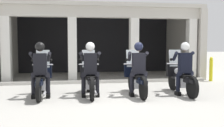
{
  "coord_description": "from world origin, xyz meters",
  "views": [
    {
      "loc": [
        -1.26,
        -7.73,
        1.52
      ],
      "look_at": [
        0.0,
        0.26,
        0.93
      ],
      "focal_mm": 42.5,
      "sensor_mm": 36.0,
      "label": 1
    }
  ],
  "objects": [
    {
      "name": "kerb_strip",
      "position": [
        0.1,
        2.55,
        0.06
      ],
      "size": [
        8.22,
        0.24,
        0.12
      ],
      "primitive_type": "cube",
      "color": "#B7B5AD",
      "rests_on": "ground"
    },
    {
      "name": "police_officer_center_right",
      "position": [
        0.7,
        -0.25,
        0.94
      ],
      "size": [
        0.63,
        0.61,
        1.58
      ],
      "rotation": [
        0.0,
        0.0,
        0.2
      ],
      "color": "black",
      "rests_on": "ground"
    },
    {
      "name": "bollard_kerbside",
      "position": [
        4.48,
        2.38,
        0.5
      ],
      "size": [
        0.14,
        0.14,
        1.01
      ],
      "color": "yellow",
      "rests_on": "ground"
    },
    {
      "name": "station_building",
      "position": [
        0.1,
        5.2,
        2.0
      ],
      "size": [
        8.72,
        4.34,
        3.2
      ],
      "color": "black",
      "rests_on": "ground"
    },
    {
      "name": "police_officer_center_left",
      "position": [
        -0.7,
        -0.15,
        0.94
      ],
      "size": [
        0.63,
        0.61,
        1.58
      ],
      "rotation": [
        0.0,
        0.0,
        0.28
      ],
      "color": "black",
      "rests_on": "ground"
    },
    {
      "name": "motorcycle_far_right",
      "position": [
        2.09,
        -0.03,
        0.5
      ],
      "size": [
        0.62,
        2.04,
        1.35
      ],
      "rotation": [
        0.0,
        0.0,
        0.13
      ],
      "color": "black",
      "rests_on": "ground"
    },
    {
      "name": "motorcycle_center_left",
      "position": [
        -0.7,
        0.14,
        0.5
      ],
      "size": [
        0.62,
        2.04,
        1.35
      ],
      "rotation": [
        0.0,
        0.0,
        0.28
      ],
      "color": "black",
      "rests_on": "ground"
    },
    {
      "name": "ground_plane",
      "position": [
        0.0,
        3.0,
        0.0
      ],
      "size": [
        80.0,
        80.0,
        0.0
      ],
      "primitive_type": "plane",
      "color": "#A8A59E"
    },
    {
      "name": "police_officer_far_left",
      "position": [
        -2.09,
        -0.1,
        0.94
      ],
      "size": [
        0.63,
        0.61,
        1.58
      ],
      "rotation": [
        0.0,
        0.0,
        0.11
      ],
      "color": "black",
      "rests_on": "ground"
    },
    {
      "name": "police_officer_far_right",
      "position": [
        2.09,
        -0.32,
        0.94
      ],
      "size": [
        0.63,
        0.61,
        1.58
      ],
      "rotation": [
        0.0,
        0.0,
        0.13
      ],
      "color": "black",
      "rests_on": "ground"
    },
    {
      "name": "motorcycle_far_left",
      "position": [
        -2.09,
        0.18,
        0.5
      ],
      "size": [
        0.62,
        2.04,
        1.35
      ],
      "rotation": [
        0.0,
        0.0,
        0.11
      ],
      "color": "black",
      "rests_on": "ground"
    },
    {
      "name": "motorcycle_center_right",
      "position": [
        0.7,
        0.03,
        0.5
      ],
      "size": [
        0.62,
        2.04,
        1.35
      ],
      "rotation": [
        0.0,
        0.0,
        0.2
      ],
      "color": "black",
      "rests_on": "ground"
    }
  ]
}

